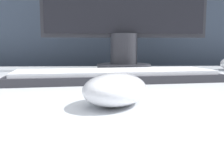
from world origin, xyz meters
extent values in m
cube|color=#333D4C|center=(0.00, 0.64, 0.58)|extent=(5.00, 0.03, 1.16)
ellipsoid|color=silver|center=(0.00, -0.18, 0.73)|extent=(0.11, 0.13, 0.04)
cube|color=#28282D|center=(0.01, 0.06, 0.72)|extent=(0.46, 0.19, 0.02)
cube|color=silver|center=(0.01, 0.06, 0.73)|extent=(0.43, 0.17, 0.01)
cylinder|color=#28282D|center=(0.05, 0.33, 0.72)|extent=(0.17, 0.17, 0.02)
cylinder|color=#28282D|center=(0.05, 0.33, 0.78)|extent=(0.08, 0.08, 0.09)
camera|label=1|loc=(-0.02, -0.50, 0.78)|focal=42.00mm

